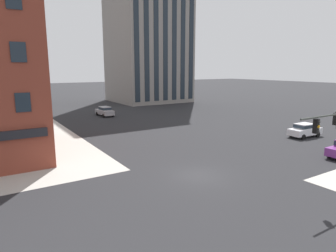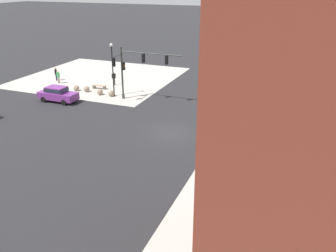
{
  "view_description": "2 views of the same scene",
  "coord_description": "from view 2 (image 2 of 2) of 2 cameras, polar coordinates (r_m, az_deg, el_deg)",
  "views": [
    {
      "loc": [
        -13.93,
        -17.42,
        8.29
      ],
      "look_at": [
        0.83,
        5.83,
        2.92
      ],
      "focal_mm": 31.82,
      "sensor_mm": 36.0,
      "label": 1
    },
    {
      "loc": [
        -10.22,
        26.38,
        12.55
      ],
      "look_at": [
        -2.88,
        7.75,
        4.17
      ],
      "focal_mm": 37.44,
      "sensor_mm": 36.0,
      "label": 2
    }
  ],
  "objects": [
    {
      "name": "ground_plane",
      "position": [
        30.94,
        0.3,
        -1.21
      ],
      "size": [
        320.0,
        320.0,
        0.0
      ],
      "primitive_type": "plane",
      "color": "#262628"
    },
    {
      "name": "sidewalk_corner_slab",
      "position": [
        50.16,
        -10.91,
        7.82
      ],
      "size": [
        20.0,
        19.0,
        0.02
      ],
      "primitive_type": "cube",
      "color": "#B7B2A8",
      "rests_on": "ground"
    },
    {
      "name": "traffic_signal_main",
      "position": [
        38.65,
        -5.83,
        9.59
      ],
      "size": [
        7.1,
        2.09,
        5.86
      ],
      "color": "#383D38",
      "rests_on": "ground"
    },
    {
      "name": "bollard_sphere_curb_a",
      "position": [
        41.35,
        -9.22,
        5.27
      ],
      "size": [
        0.72,
        0.72,
        0.72
      ],
      "primitive_type": "sphere",
      "color": "gray",
      "rests_on": "ground"
    },
    {
      "name": "bollard_sphere_curb_b",
      "position": [
        42.16,
        -11.02,
        5.48
      ],
      "size": [
        0.72,
        0.72,
        0.72
      ],
      "primitive_type": "sphere",
      "color": "gray",
      "rests_on": "ground"
    },
    {
      "name": "bollard_sphere_curb_c",
      "position": [
        43.66,
        -13.12,
        5.9
      ],
      "size": [
        0.72,
        0.72,
        0.72
      ],
      "primitive_type": "sphere",
      "color": "gray",
      "rests_on": "ground"
    },
    {
      "name": "bollard_sphere_curb_d",
      "position": [
        44.32,
        -14.7,
        6.0
      ],
      "size": [
        0.72,
        0.72,
        0.72
      ],
      "primitive_type": "sphere",
      "color": "gray",
      "rests_on": "ground"
    },
    {
      "name": "bench_near_signal",
      "position": [
        44.56,
        -11.14,
        6.36
      ],
      "size": [
        1.84,
        0.68,
        0.49
      ],
      "color": "tan",
      "rests_on": "ground"
    },
    {
      "name": "pedestrian_near_bench",
      "position": [
        45.76,
        -8.82,
        7.83
      ],
      "size": [
        0.37,
        0.46,
        1.74
      ],
      "color": "#333333",
      "rests_on": "ground"
    },
    {
      "name": "pedestrian_at_curb",
      "position": [
        48.18,
        -17.43,
        7.77
      ],
      "size": [
        0.54,
        0.26,
        1.69
      ],
      "color": "gray",
      "rests_on": "ground"
    },
    {
      "name": "pedestrian_walking_east",
      "position": [
        49.67,
        -17.79,
        8.19
      ],
      "size": [
        0.3,
        0.53,
        1.73
      ],
      "color": "#232847",
      "rests_on": "ground"
    },
    {
      "name": "street_lamp_corner_near",
      "position": [
        40.65,
        -9.04,
        9.92
      ],
      "size": [
        0.36,
        0.36,
        6.06
      ],
      "color": "black",
      "rests_on": "ground"
    },
    {
      "name": "car_main_northbound_near",
      "position": [
        40.76,
        -17.55,
        5.06
      ],
      "size": [
        4.41,
        1.9,
        1.68
      ],
      "color": "#7A3389",
      "rests_on": "ground"
    }
  ]
}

